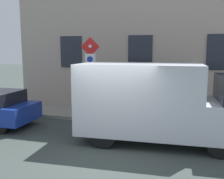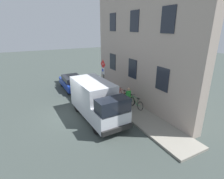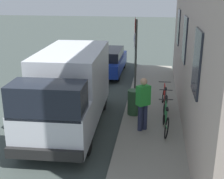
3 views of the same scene
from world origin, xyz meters
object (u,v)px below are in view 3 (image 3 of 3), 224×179
(bicycle_black, at_px, (165,108))
(litter_bin, at_px, (134,102))
(pedestrian, at_px, (143,102))
(bicycle_red, at_px, (165,98))
(delivery_van, at_px, (69,88))
(sign_post_stacked, at_px, (135,45))
(parked_hatchback, at_px, (107,61))
(bicycle_green, at_px, (166,120))

(bicycle_black, bearing_deg, litter_bin, 81.02)
(pedestrian, bearing_deg, bicycle_red, -60.26)
(delivery_van, height_order, bicycle_black, delivery_van)
(bicycle_black, bearing_deg, bicycle_red, 1.37)
(pedestrian, bearing_deg, delivery_van, 44.19)
(sign_post_stacked, distance_m, parked_hatchback, 4.38)
(parked_hatchback, height_order, bicycle_black, parked_hatchback)
(bicycle_red, bearing_deg, pedestrian, 157.90)
(delivery_van, height_order, parked_hatchback, delivery_van)
(sign_post_stacked, bearing_deg, delivery_van, -122.96)
(sign_post_stacked, xyz_separation_m, bicycle_black, (1.24, -2.17, -1.77))
(sign_post_stacked, bearing_deg, parked_hatchback, 115.50)
(parked_hatchback, bearing_deg, delivery_van, 178.95)
(bicycle_red, xyz_separation_m, litter_bin, (-1.10, -0.77, 0.08))
(pedestrian, bearing_deg, bicycle_green, -126.41)
(delivery_van, bearing_deg, bicycle_red, 117.03)
(delivery_van, relative_size, parked_hatchback, 1.35)
(bicycle_green, xyz_separation_m, bicycle_red, (-0.00, 1.95, 0.00))
(sign_post_stacked, height_order, pedestrian, sign_post_stacked)
(sign_post_stacked, relative_size, bicycle_green, 1.86)
(parked_hatchback, height_order, pedestrian, pedestrian)
(parked_hatchback, bearing_deg, bicycle_red, -148.19)
(pedestrian, relative_size, litter_bin, 1.91)
(litter_bin, bearing_deg, parked_hatchback, 108.53)
(bicycle_red, bearing_deg, sign_post_stacked, 44.03)
(litter_bin, bearing_deg, bicycle_green, -46.82)
(sign_post_stacked, height_order, litter_bin, sign_post_stacked)
(bicycle_green, distance_m, pedestrian, 0.92)
(sign_post_stacked, height_order, parked_hatchback, sign_post_stacked)
(bicycle_red, distance_m, pedestrian, 2.20)
(delivery_van, xyz_separation_m, pedestrian, (2.43, -0.24, -0.26))
(bicycle_green, relative_size, pedestrian, 1.00)
(bicycle_green, relative_size, bicycle_red, 1.00)
(bicycle_red, bearing_deg, bicycle_green, 177.99)
(bicycle_green, xyz_separation_m, bicycle_black, (0.00, 0.98, 0.00))
(bicycle_black, distance_m, bicycle_red, 0.98)
(bicycle_green, height_order, bicycle_black, same)
(delivery_van, bearing_deg, litter_bin, 113.54)
(sign_post_stacked, distance_m, litter_bin, 2.60)
(delivery_van, bearing_deg, sign_post_stacked, 144.94)
(pedestrian, bearing_deg, litter_bin, -23.23)
(bicycle_green, bearing_deg, sign_post_stacked, 19.87)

